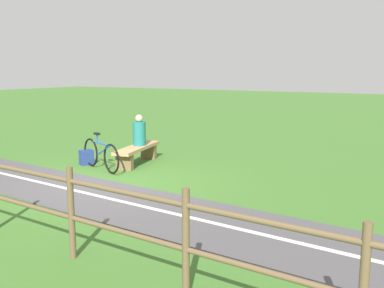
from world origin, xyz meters
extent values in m
plane|color=#3D6B28|center=(0.00, 0.00, 0.00)|extent=(80.00, 80.00, 0.00)
cube|color=#4C494C|center=(1.10, 4.00, 0.01)|extent=(5.10, 36.03, 0.02)
cube|color=silver|center=(1.10, 4.00, 0.02)|extent=(2.92, 31.88, 0.00)
cube|color=#A88456|center=(-1.93, -0.56, 0.42)|extent=(1.98, 0.86, 0.08)
cube|color=brown|center=(-2.64, -0.73, 0.19)|extent=(0.24, 0.42, 0.38)
cube|color=brown|center=(-1.23, -0.40, 0.19)|extent=(0.24, 0.42, 0.38)
cylinder|color=#1E6B66|center=(-2.07, -0.60, 0.76)|extent=(0.39, 0.39, 0.60)
sphere|color=tan|center=(-2.07, -0.60, 1.14)|extent=(0.19, 0.19, 0.19)
torus|color=black|center=(-0.78, -0.42, 0.35)|extent=(0.29, 0.66, 0.70)
torus|color=black|center=(-1.15, -1.40, 0.35)|extent=(0.29, 0.66, 0.70)
cylinder|color=#1E51A3|center=(-0.96, -0.91, 0.64)|extent=(0.35, 0.84, 0.04)
cylinder|color=#1E51A3|center=(-0.91, -0.76, 0.49)|extent=(0.26, 0.61, 0.33)
cylinder|color=#1E51A3|center=(-1.02, -1.06, 0.74)|extent=(0.03, 0.03, 0.20)
cube|color=black|center=(-1.02, -1.06, 0.85)|extent=(0.15, 0.22, 0.05)
cube|color=navy|center=(-1.23, -1.63, 0.19)|extent=(0.39, 0.35, 0.37)
cube|color=#2A438C|center=(-1.29, -1.75, 0.13)|extent=(0.22, 0.14, 0.17)
cylinder|color=brown|center=(3.03, 2.19, 0.59)|extent=(0.08, 0.08, 1.18)
cylinder|color=brown|center=(3.16, 3.94, 0.59)|extent=(0.08, 0.08, 1.18)
cylinder|color=brown|center=(3.09, 3.07, 1.00)|extent=(0.96, 12.23, 0.06)
cylinder|color=brown|center=(3.09, 3.07, 0.53)|extent=(0.96, 12.23, 0.06)
camera|label=1|loc=(6.84, 6.17, 2.35)|focal=41.46mm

